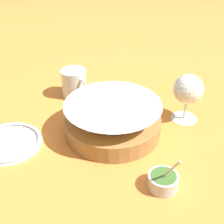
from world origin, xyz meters
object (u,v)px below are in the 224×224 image
Objects in this scene: sauce_cup at (163,181)px; side_plate at (9,142)px; beer_mug at (74,84)px; food_basket at (112,121)px; wine_glass at (188,91)px.

sauce_cup reaches higher than side_plate.
beer_mug is 0.68× the size of side_plate.
food_basket is 1.52× the size of side_plate.
sauce_cup is 0.48m from beer_mug.
wine_glass is (-0.14, 0.25, 0.08)m from sauce_cup.
wine_glass reaches higher than food_basket.
side_plate is at bearing -116.38° from wine_glass.
wine_glass is 0.83× the size of side_plate.
sauce_cup is 0.87× the size of beer_mug.
food_basket is at bearing -9.55° from beer_mug.
wine_glass reaches higher than sauce_cup.
wine_glass reaches higher than beer_mug.
wine_glass is 0.37m from beer_mug.
sauce_cup is at bearing -10.27° from beer_mug.
beer_mug is (-0.24, 0.04, 0.00)m from food_basket.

